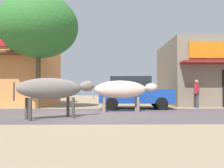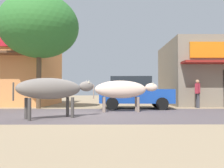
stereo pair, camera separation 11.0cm
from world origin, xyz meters
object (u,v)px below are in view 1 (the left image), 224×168
Objects in this scene: cow_near_brown at (53,89)px; pedestrian_by_shop at (197,91)px; roadside_tree at (39,26)px; parked_hatchback_car at (134,92)px; cow_far_dark at (122,90)px.

pedestrian_by_shop is (6.62, 4.69, -0.09)m from cow_near_brown.
roadside_tree is at bearing 112.54° from cow_near_brown.
cow_near_brown is (-3.18, -4.29, 0.13)m from parked_hatchback_car.
parked_hatchback_car is 1.50× the size of cow_near_brown.
parked_hatchback_car is 3.46m from pedestrian_by_shop.
cow_far_dark is (4.26, -1.94, -3.33)m from roadside_tree.
roadside_tree is at bearing 155.50° from cow_far_dark.
roadside_tree reaches higher than cow_far_dark.
cow_far_dark is at bearing -151.48° from pedestrian_by_shop.
roadside_tree is 1.58× the size of parked_hatchback_car.
cow_far_dark is 4.75m from pedestrian_by_shop.
cow_far_dark reaches higher than cow_near_brown.
parked_hatchback_car is 1.32× the size of cow_far_dark.
roadside_tree is 9.10m from pedestrian_by_shop.
parked_hatchback_car reaches higher than pedestrian_by_shop.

